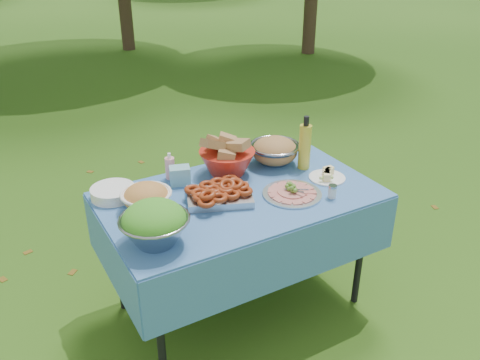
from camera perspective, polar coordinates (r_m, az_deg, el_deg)
name	(u,v)px	position (r m, az deg, el deg)	size (l,w,h in m)	color
ground	(240,304)	(3.17, 0.02, -13.70)	(80.00, 80.00, 0.00)	#1C3D0B
picnic_table	(240,252)	(2.93, 0.02, -8.09)	(1.46, 0.86, 0.76)	#71B3DA
salad_bowl	(154,223)	(2.31, -9.58, -4.83)	(0.32, 0.32, 0.21)	#94969D
pasta_bowl_white	(146,197)	(2.60, -10.48, -1.88)	(0.25, 0.25, 0.14)	white
plate_stack	(113,192)	(2.77, -14.08, -1.35)	(0.23, 0.23, 0.06)	white
wipes_box	(180,175)	(2.83, -6.76, 0.51)	(0.11, 0.08, 0.10)	#7FC2CC
sanitizer_bottle	(170,166)	(2.89, -7.88, 1.59)	(0.05, 0.05, 0.15)	pink
bread_bowl	(227,156)	(2.91, -1.46, 2.71)	(0.32, 0.32, 0.22)	red
pasta_bowl_steel	(275,150)	(3.06, 3.90, 3.36)	(0.30, 0.30, 0.16)	#94969D
fried_tray	(219,193)	(2.65, -2.33, -1.52)	(0.34, 0.24, 0.08)	#B6B7BA
charcuterie_platter	(292,189)	(2.72, 5.90, -0.98)	(0.32, 0.32, 0.07)	silver
oil_bottle	(305,143)	(2.97, 7.31, 4.19)	(0.07, 0.07, 0.32)	gold
cheese_plate	(327,174)	(2.92, 9.78, 0.67)	(0.21, 0.21, 0.06)	white
shaker	(332,191)	(2.72, 10.32, -1.26)	(0.05, 0.05, 0.07)	silver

